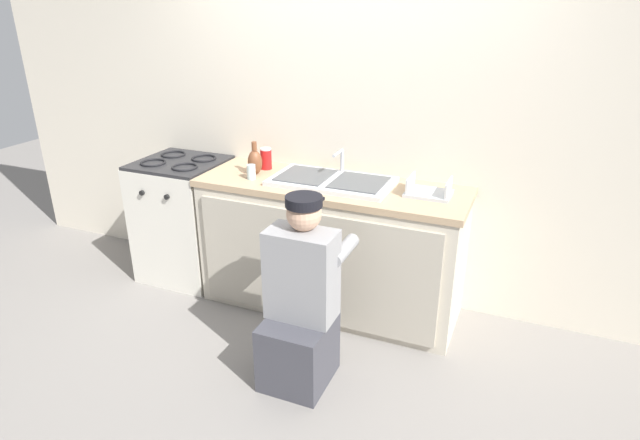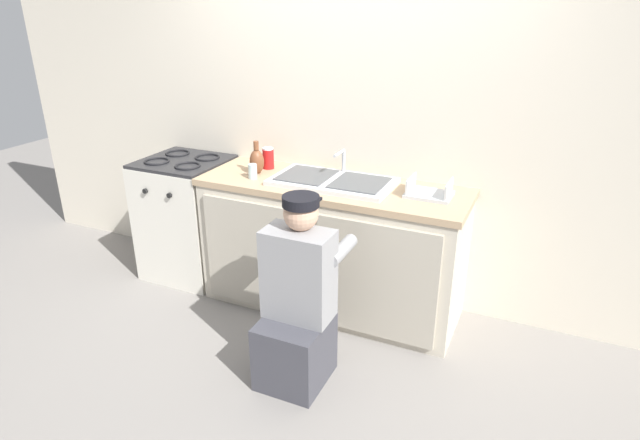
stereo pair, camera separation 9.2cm
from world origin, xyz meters
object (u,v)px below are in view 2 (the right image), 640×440
at_px(sink_double_basin, 333,181).
at_px(water_glass, 253,171).
at_px(vase_decorative, 257,161).
at_px(stove_range, 188,217).
at_px(plumber_person, 298,307).
at_px(dish_rack_tray, 429,192).
at_px(soda_cup_red, 268,158).

distance_m(sink_double_basin, water_glass, 0.55).
bearing_deg(vase_decorative, water_glass, -75.04).
relative_size(stove_range, plumber_person, 0.86).
bearing_deg(dish_rack_tray, water_glass, -172.59).
distance_m(stove_range, plumber_person, 1.57).
bearing_deg(sink_double_basin, water_glass, -167.00).
bearing_deg(stove_range, water_glass, -10.08).
height_order(dish_rack_tray, water_glass, dish_rack_tray).
relative_size(dish_rack_tray, soda_cup_red, 1.84).
xyz_separation_m(sink_double_basin, vase_decorative, (-0.57, -0.02, 0.07)).
bearing_deg(dish_rack_tray, vase_decorative, -177.76).
relative_size(sink_double_basin, stove_range, 0.84).
relative_size(plumber_person, vase_decorative, 4.80).
distance_m(stove_range, water_glass, 0.86).
relative_size(stove_range, water_glass, 9.48).
bearing_deg(plumber_person, vase_decorative, 131.73).
relative_size(sink_double_basin, soda_cup_red, 5.26).
relative_size(sink_double_basin, plumber_person, 0.72).
height_order(plumber_person, dish_rack_tray, plumber_person).
height_order(stove_range, soda_cup_red, soda_cup_red).
relative_size(sink_double_basin, vase_decorative, 3.48).
bearing_deg(water_glass, vase_decorative, 104.96).
bearing_deg(soda_cup_red, stove_range, -169.76).
bearing_deg(dish_rack_tray, plumber_person, -121.19).
height_order(vase_decorative, soda_cup_red, vase_decorative).
relative_size(vase_decorative, dish_rack_tray, 0.82).
distance_m(plumber_person, vase_decorative, 1.19).
bearing_deg(plumber_person, water_glass, 134.69).
relative_size(stove_range, soda_cup_red, 6.24).
distance_m(vase_decorative, water_glass, 0.12).
bearing_deg(plumber_person, soda_cup_red, 126.71).
height_order(plumber_person, vase_decorative, vase_decorative).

